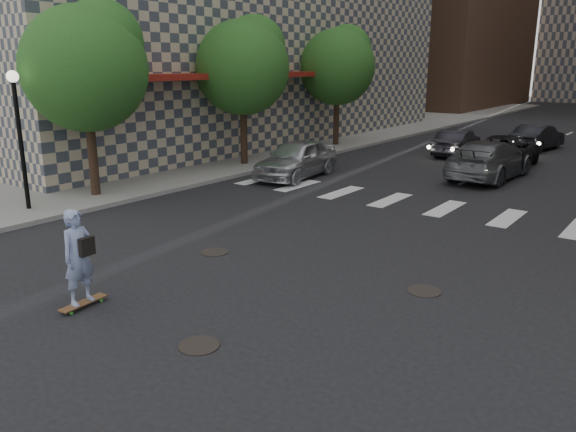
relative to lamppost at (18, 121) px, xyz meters
name	(u,v)px	position (x,y,z in m)	size (l,w,h in m)	color
ground	(243,285)	(9.50, -0.50, -2.93)	(160.00, 160.00, 0.00)	black
sidewalk_left	(278,137)	(-5.00, 19.50, -2.86)	(13.00, 80.00, 0.15)	gray
lamppost	(18,121)	(0.00, 0.00, 0.00)	(0.36, 0.36, 4.28)	black
tree_a	(89,63)	(0.05, 2.64, 1.71)	(4.20, 4.20, 6.60)	#382619
tree_b	(245,63)	(0.05, 10.64, 1.71)	(4.20, 4.20, 6.60)	#382619
tree_c	(339,63)	(0.05, 18.64, 1.71)	(4.20, 4.20, 6.60)	#382619
manhole_a	(199,345)	(10.70, -3.00, -2.92)	(0.70, 0.70, 0.02)	black
manhole_b	(214,252)	(7.50, 0.70, -2.92)	(0.70, 0.70, 0.02)	black
manhole_c	(424,291)	(12.80, 1.50, -2.92)	(0.70, 0.70, 0.02)	black
skateboarder	(79,257)	(7.75, -3.23, -1.89)	(0.51, 1.01, 1.98)	brown
silver_sedan	(296,159)	(3.46, 9.84, -2.14)	(1.87, 4.65, 1.59)	silver
traffic_car_a	(457,143)	(6.74, 19.50, -2.25)	(1.44, 4.12, 1.36)	black
traffic_car_b	(489,160)	(10.00, 14.41, -2.14)	(2.23, 5.48, 1.59)	#515558
traffic_car_c	(505,151)	(9.71, 17.65, -2.20)	(2.43, 5.28, 1.47)	black
traffic_car_e	(537,137)	(9.59, 24.06, -2.23)	(1.48, 4.25, 1.40)	black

